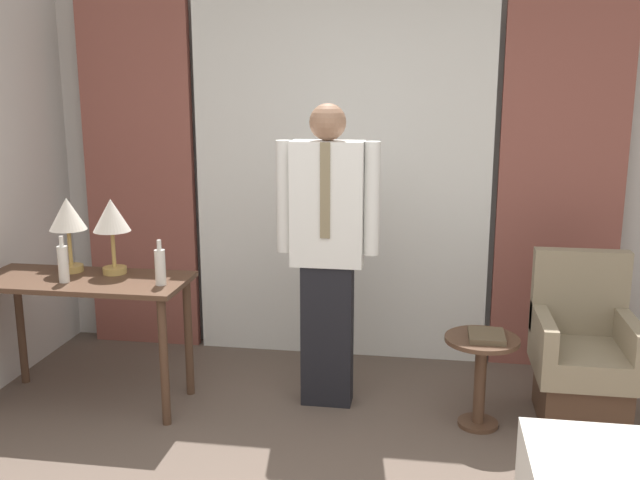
{
  "coord_description": "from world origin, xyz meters",
  "views": [
    {
      "loc": [
        0.62,
        -2.22,
        1.93
      ],
      "look_at": [
        0.01,
        1.65,
        1.05
      ],
      "focal_mm": 40.0,
      "sensor_mm": 36.0,
      "label": 1
    }
  ],
  "objects_px": {
    "armchair": "(582,361)",
    "table_lamp_left": "(68,218)",
    "desk": "(84,298)",
    "table_lamp_right": "(111,220)",
    "bottle_near_edge": "(63,263)",
    "side_table": "(481,366)",
    "person": "(327,244)",
    "book": "(487,336)",
    "bottle_by_lamp": "(160,266)"
  },
  "relations": [
    {
      "from": "bottle_by_lamp",
      "to": "armchair",
      "type": "distance_m",
      "value": 2.48
    },
    {
      "from": "bottle_near_edge",
      "to": "book",
      "type": "xyz_separation_m",
      "value": [
        2.42,
        0.13,
        -0.35
      ]
    },
    {
      "from": "book",
      "to": "table_lamp_right",
      "type": "bearing_deg",
      "value": 177.56
    },
    {
      "from": "bottle_near_edge",
      "to": "book",
      "type": "bearing_deg",
      "value": 3.1
    },
    {
      "from": "bottle_by_lamp",
      "to": "side_table",
      "type": "bearing_deg",
      "value": 3.46
    },
    {
      "from": "bottle_near_edge",
      "to": "bottle_by_lamp",
      "type": "bearing_deg",
      "value": 3.39
    },
    {
      "from": "bottle_near_edge",
      "to": "table_lamp_right",
      "type": "bearing_deg",
      "value": 47.51
    },
    {
      "from": "book",
      "to": "side_table",
      "type": "bearing_deg",
      "value": 149.22
    },
    {
      "from": "desk",
      "to": "table_lamp_right",
      "type": "relative_size",
      "value": 2.72
    },
    {
      "from": "book",
      "to": "person",
      "type": "bearing_deg",
      "value": 168.65
    },
    {
      "from": "bottle_near_edge",
      "to": "desk",
      "type": "bearing_deg",
      "value": 53.4
    },
    {
      "from": "table_lamp_left",
      "to": "table_lamp_right",
      "type": "relative_size",
      "value": 1.0
    },
    {
      "from": "table_lamp_left",
      "to": "side_table",
      "type": "relative_size",
      "value": 0.86
    },
    {
      "from": "table_lamp_left",
      "to": "book",
      "type": "distance_m",
      "value": 2.56
    },
    {
      "from": "desk",
      "to": "table_lamp_left",
      "type": "xyz_separation_m",
      "value": [
        -0.14,
        0.14,
        0.45
      ]
    },
    {
      "from": "armchair",
      "to": "table_lamp_left",
      "type": "bearing_deg",
      "value": -177.88
    },
    {
      "from": "bottle_by_lamp",
      "to": "person",
      "type": "relative_size",
      "value": 0.15
    },
    {
      "from": "table_lamp_left",
      "to": "side_table",
      "type": "bearing_deg",
      "value": -1.89
    },
    {
      "from": "table_lamp_right",
      "to": "bottle_near_edge",
      "type": "height_order",
      "value": "table_lamp_right"
    },
    {
      "from": "table_lamp_left",
      "to": "bottle_by_lamp",
      "type": "height_order",
      "value": "table_lamp_left"
    },
    {
      "from": "person",
      "to": "armchair",
      "type": "relative_size",
      "value": 1.88
    },
    {
      "from": "desk",
      "to": "armchair",
      "type": "distance_m",
      "value": 2.94
    },
    {
      "from": "table_lamp_left",
      "to": "bottle_near_edge",
      "type": "height_order",
      "value": "table_lamp_left"
    },
    {
      "from": "desk",
      "to": "bottle_by_lamp",
      "type": "relative_size",
      "value": 4.74
    },
    {
      "from": "table_lamp_right",
      "to": "person",
      "type": "bearing_deg",
      "value": 4.0
    },
    {
      "from": "bottle_near_edge",
      "to": "side_table",
      "type": "relative_size",
      "value": 0.51
    },
    {
      "from": "table_lamp_left",
      "to": "book",
      "type": "bearing_deg",
      "value": -2.17
    },
    {
      "from": "desk",
      "to": "table_lamp_left",
      "type": "height_order",
      "value": "table_lamp_left"
    },
    {
      "from": "armchair",
      "to": "person",
      "type": "bearing_deg",
      "value": -179.13
    },
    {
      "from": "person",
      "to": "armchair",
      "type": "height_order",
      "value": "person"
    },
    {
      "from": "desk",
      "to": "armchair",
      "type": "height_order",
      "value": "armchair"
    },
    {
      "from": "table_lamp_left",
      "to": "side_table",
      "type": "height_order",
      "value": "table_lamp_left"
    },
    {
      "from": "table_lamp_right",
      "to": "bottle_by_lamp",
      "type": "xyz_separation_m",
      "value": [
        0.37,
        -0.19,
        -0.22
      ]
    },
    {
      "from": "book",
      "to": "armchair",
      "type": "bearing_deg",
      "value": 20.27
    },
    {
      "from": "table_lamp_right",
      "to": "side_table",
      "type": "relative_size",
      "value": 0.86
    },
    {
      "from": "table_lamp_right",
      "to": "table_lamp_left",
      "type": "bearing_deg",
      "value": 180.0
    },
    {
      "from": "desk",
      "to": "bottle_near_edge",
      "type": "bearing_deg",
      "value": -126.6
    },
    {
      "from": "table_lamp_left",
      "to": "bottle_by_lamp",
      "type": "relative_size",
      "value": 1.74
    },
    {
      "from": "desk",
      "to": "armchair",
      "type": "bearing_deg",
      "value": 4.89
    },
    {
      "from": "person",
      "to": "armchair",
      "type": "distance_m",
      "value": 1.61
    },
    {
      "from": "desk",
      "to": "bottle_near_edge",
      "type": "relative_size",
      "value": 4.55
    },
    {
      "from": "table_lamp_left",
      "to": "side_table",
      "type": "distance_m",
      "value": 2.58
    },
    {
      "from": "side_table",
      "to": "table_lamp_right",
      "type": "bearing_deg",
      "value": 177.87
    },
    {
      "from": "person",
      "to": "desk",
      "type": "bearing_deg",
      "value": -171.01
    },
    {
      "from": "table_lamp_right",
      "to": "armchair",
      "type": "distance_m",
      "value": 2.88
    },
    {
      "from": "table_lamp_left",
      "to": "person",
      "type": "relative_size",
      "value": 0.25
    },
    {
      "from": "bottle_by_lamp",
      "to": "book",
      "type": "bearing_deg",
      "value": 3.01
    },
    {
      "from": "desk",
      "to": "bottle_near_edge",
      "type": "height_order",
      "value": "bottle_near_edge"
    },
    {
      "from": "table_lamp_left",
      "to": "person",
      "type": "xyz_separation_m",
      "value": [
        1.57,
        0.09,
        -0.12
      ]
    },
    {
      "from": "table_lamp_right",
      "to": "book",
      "type": "distance_m",
      "value": 2.29
    }
  ]
}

